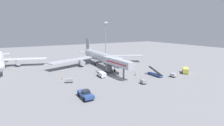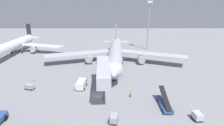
{
  "view_description": "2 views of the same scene",
  "coord_description": "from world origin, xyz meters",
  "px_view_note": "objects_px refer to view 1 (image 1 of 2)",
  "views": [
    {
      "loc": [
        -34.0,
        -53.29,
        18.57
      ],
      "look_at": [
        5.87,
        15.21,
        2.7
      ],
      "focal_mm": 27.1,
      "sensor_mm": 36.0,
      "label": 1
    },
    {
      "loc": [
        2.88,
        -39.07,
        20.36
      ],
      "look_at": [
        3.31,
        14.8,
        3.8
      ],
      "focal_mm": 28.81,
      "sensor_mm": 36.0,
      "label": 2
    }
  ],
  "objects_px": {
    "baggage_cart_near_right": "(143,82)",
    "apron_light_mast": "(105,32)",
    "airplane_at_gate": "(100,57)",
    "service_van_rear_right": "(185,70)",
    "belt_loader_truck": "(155,74)",
    "baggage_cart_near_left": "(69,80)",
    "ground_crew_worker_foreground": "(135,74)",
    "jet_bridge": "(116,63)",
    "baggage_cart_rear_left": "(173,75)",
    "safety_cone_alpha": "(62,78)",
    "service_van_outer_right": "(102,74)",
    "pushback_tug": "(86,94)"
  },
  "relations": [
    {
      "from": "belt_loader_truck",
      "to": "baggage_cart_rear_left",
      "type": "bearing_deg",
      "value": -46.14
    },
    {
      "from": "safety_cone_alpha",
      "to": "ground_crew_worker_foreground",
      "type": "bearing_deg",
      "value": -20.66
    },
    {
      "from": "safety_cone_alpha",
      "to": "baggage_cart_near_left",
      "type": "bearing_deg",
      "value": -77.3
    },
    {
      "from": "service_van_outer_right",
      "to": "baggage_cart_near_left",
      "type": "height_order",
      "value": "service_van_outer_right"
    },
    {
      "from": "safety_cone_alpha",
      "to": "service_van_outer_right",
      "type": "bearing_deg",
      "value": -18.05
    },
    {
      "from": "pushback_tug",
      "to": "service_van_outer_right",
      "type": "relative_size",
      "value": 1.33
    },
    {
      "from": "baggage_cart_near_right",
      "to": "safety_cone_alpha",
      "type": "height_order",
      "value": "baggage_cart_near_right"
    },
    {
      "from": "belt_loader_truck",
      "to": "baggage_cart_rear_left",
      "type": "relative_size",
      "value": 3.32
    },
    {
      "from": "jet_bridge",
      "to": "belt_loader_truck",
      "type": "height_order",
      "value": "jet_bridge"
    },
    {
      "from": "baggage_cart_near_left",
      "to": "apron_light_mast",
      "type": "xyz_separation_m",
      "value": [
        39.79,
        47.35,
        15.79
      ]
    },
    {
      "from": "ground_crew_worker_foreground",
      "to": "service_van_rear_right",
      "type": "bearing_deg",
      "value": -19.32
    },
    {
      "from": "pushback_tug",
      "to": "apron_light_mast",
      "type": "height_order",
      "value": "apron_light_mast"
    },
    {
      "from": "pushback_tug",
      "to": "safety_cone_alpha",
      "type": "height_order",
      "value": "pushback_tug"
    },
    {
      "from": "ground_crew_worker_foreground",
      "to": "safety_cone_alpha",
      "type": "relative_size",
      "value": 2.15
    },
    {
      "from": "pushback_tug",
      "to": "service_van_rear_right",
      "type": "xyz_separation_m",
      "value": [
        47.27,
        3.77,
        0.2
      ]
    },
    {
      "from": "baggage_cart_near_right",
      "to": "belt_loader_truck",
      "type": "bearing_deg",
      "value": 27.01
    },
    {
      "from": "baggage_cart_near_right",
      "to": "ground_crew_worker_foreground",
      "type": "relative_size",
      "value": 1.47
    },
    {
      "from": "airplane_at_gate",
      "to": "pushback_tug",
      "type": "height_order",
      "value": "airplane_at_gate"
    },
    {
      "from": "jet_bridge",
      "to": "baggage_cart_rear_left",
      "type": "xyz_separation_m",
      "value": [
        18.24,
        -13.51,
        -4.42
      ]
    },
    {
      "from": "baggage_cart_near_left",
      "to": "baggage_cart_near_right",
      "type": "height_order",
      "value": "baggage_cart_near_right"
    },
    {
      "from": "service_van_rear_right",
      "to": "pushback_tug",
      "type": "bearing_deg",
      "value": -175.44
    },
    {
      "from": "belt_loader_truck",
      "to": "service_van_outer_right",
      "type": "xyz_separation_m",
      "value": [
        -19.34,
        9.71,
        0.35
      ]
    },
    {
      "from": "airplane_at_gate",
      "to": "baggage_cart_rear_left",
      "type": "distance_m",
      "value": 38.44
    },
    {
      "from": "airplane_at_gate",
      "to": "ground_crew_worker_foreground",
      "type": "relative_size",
      "value": 32.48
    },
    {
      "from": "baggage_cart_near_left",
      "to": "safety_cone_alpha",
      "type": "bearing_deg",
      "value": 102.7
    },
    {
      "from": "belt_loader_truck",
      "to": "baggage_cart_near_left",
      "type": "height_order",
      "value": "belt_loader_truck"
    },
    {
      "from": "safety_cone_alpha",
      "to": "apron_light_mast",
      "type": "xyz_separation_m",
      "value": [
        41.1,
        41.53,
        16.19
      ]
    },
    {
      "from": "baggage_cart_near_right",
      "to": "apron_light_mast",
      "type": "relative_size",
      "value": 0.1
    },
    {
      "from": "belt_loader_truck",
      "to": "ground_crew_worker_foreground",
      "type": "xyz_separation_m",
      "value": [
        -6.84,
        4.25,
        0.1
      ]
    },
    {
      "from": "belt_loader_truck",
      "to": "baggage_cart_near_right",
      "type": "xyz_separation_m",
      "value": [
        -10.96,
        -5.59,
        0.03
      ]
    },
    {
      "from": "jet_bridge",
      "to": "baggage_cart_rear_left",
      "type": "relative_size",
      "value": 8.29
    },
    {
      "from": "pushback_tug",
      "to": "belt_loader_truck",
      "type": "bearing_deg",
      "value": 12.14
    },
    {
      "from": "airplane_at_gate",
      "to": "baggage_cart_near_left",
      "type": "xyz_separation_m",
      "value": [
        -22.79,
        -21.72,
        -3.71
      ]
    },
    {
      "from": "airplane_at_gate",
      "to": "service_van_rear_right",
      "type": "relative_size",
      "value": 9.75
    },
    {
      "from": "pushback_tug",
      "to": "ground_crew_worker_foreground",
      "type": "bearing_deg",
      "value": 23.58
    },
    {
      "from": "belt_loader_truck",
      "to": "service_van_outer_right",
      "type": "distance_m",
      "value": 21.64
    },
    {
      "from": "ground_crew_worker_foreground",
      "to": "airplane_at_gate",
      "type": "bearing_deg",
      "value": 96.55
    },
    {
      "from": "pushback_tug",
      "to": "safety_cone_alpha",
      "type": "distance_m",
      "value": 21.55
    },
    {
      "from": "airplane_at_gate",
      "to": "jet_bridge",
      "type": "relative_size",
      "value": 3.02
    },
    {
      "from": "pushback_tug",
      "to": "baggage_cart_near_left",
      "type": "bearing_deg",
      "value": 89.79
    },
    {
      "from": "service_van_rear_right",
      "to": "ground_crew_worker_foreground",
      "type": "height_order",
      "value": "service_van_rear_right"
    },
    {
      "from": "baggage_cart_near_right",
      "to": "baggage_cart_rear_left",
      "type": "bearing_deg",
      "value": 2.18
    },
    {
      "from": "airplane_at_gate",
      "to": "apron_light_mast",
      "type": "distance_m",
      "value": 33.04
    },
    {
      "from": "service_van_outer_right",
      "to": "ground_crew_worker_foreground",
      "type": "bearing_deg",
      "value": -23.61
    },
    {
      "from": "jet_bridge",
      "to": "service_van_outer_right",
      "type": "relative_size",
      "value": 3.63
    },
    {
      "from": "baggage_cart_near_left",
      "to": "ground_crew_worker_foreground",
      "type": "height_order",
      "value": "ground_crew_worker_foreground"
    },
    {
      "from": "baggage_cart_near_right",
      "to": "baggage_cart_rear_left",
      "type": "height_order",
      "value": "baggage_cart_rear_left"
    },
    {
      "from": "airplane_at_gate",
      "to": "jet_bridge",
      "type": "height_order",
      "value": "airplane_at_gate"
    },
    {
      "from": "belt_loader_truck",
      "to": "baggage_cart_near_left",
      "type": "xyz_separation_m",
      "value": [
        -32.63,
        8.65,
        0.01
      ]
    },
    {
      "from": "belt_loader_truck",
      "to": "safety_cone_alpha",
      "type": "xyz_separation_m",
      "value": [
        -33.95,
        14.47,
        -0.4
      ]
    }
  ]
}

